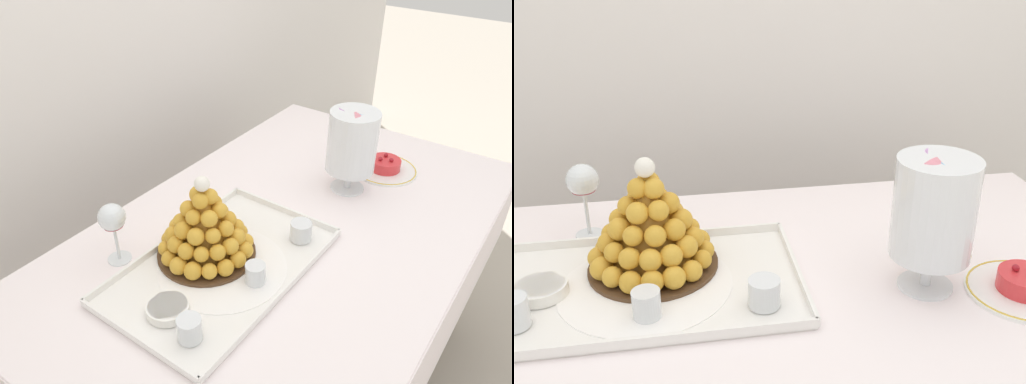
# 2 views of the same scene
# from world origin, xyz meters

# --- Properties ---
(buffet_table) EXTENTS (1.49, 0.92, 0.74)m
(buffet_table) POSITION_xyz_m (0.00, 0.00, 0.65)
(buffet_table) COLOR brown
(buffet_table) RESTS_ON ground_plane
(serving_tray) EXTENTS (0.58, 0.36, 0.02)m
(serving_tray) POSITION_xyz_m (-0.24, 0.04, 0.74)
(serving_tray) COLOR white
(serving_tray) RESTS_ON buffet_table
(croquembouche) EXTENTS (0.25, 0.25, 0.23)m
(croquembouche) POSITION_xyz_m (-0.23, 0.11, 0.83)
(croquembouche) COLOR #4C331E
(croquembouche) RESTS_ON serving_tray
(dessert_cup_left) EXTENTS (0.05, 0.05, 0.05)m
(dessert_cup_left) POSITION_xyz_m (-0.46, -0.04, 0.77)
(dessert_cup_left) COLOR silver
(dessert_cup_left) RESTS_ON serving_tray
(dessert_cup_mid_left) EXTENTS (0.05, 0.05, 0.05)m
(dessert_cup_mid_left) POSITION_xyz_m (-0.24, -0.05, 0.77)
(dessert_cup_mid_left) COLOR silver
(dessert_cup_mid_left) RESTS_ON serving_tray
(dessert_cup_centre) EXTENTS (0.06, 0.06, 0.05)m
(dessert_cup_centre) POSITION_xyz_m (-0.04, -0.06, 0.77)
(dessert_cup_centre) COLOR silver
(dessert_cup_centre) RESTS_ON serving_tray
(creme_brulee_ramekin) EXTENTS (0.10, 0.10, 0.02)m
(creme_brulee_ramekin) POSITION_xyz_m (-0.43, 0.05, 0.76)
(creme_brulee_ramekin) COLOR white
(creme_brulee_ramekin) RESTS_ON serving_tray
(macaron_goblet) EXTENTS (0.15, 0.15, 0.27)m
(macaron_goblet) POSITION_xyz_m (0.27, -0.04, 0.90)
(macaron_goblet) COLOR white
(macaron_goblet) RESTS_ON buffet_table
(fruit_tart_plate) EXTENTS (0.21, 0.21, 0.05)m
(fruit_tart_plate) POSITION_xyz_m (0.45, -0.09, 0.75)
(fruit_tart_plate) COLOR white
(fruit_tart_plate) RESTS_ON buffet_table
(wine_glass) EXTENTS (0.07, 0.07, 0.17)m
(wine_glass) POSITION_xyz_m (-0.37, 0.28, 0.86)
(wine_glass) COLOR silver
(wine_glass) RESTS_ON buffet_table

